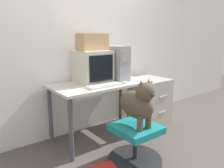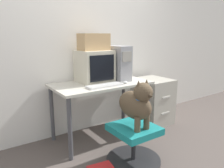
{
  "view_description": "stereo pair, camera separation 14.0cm",
  "coord_description": "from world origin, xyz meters",
  "px_view_note": "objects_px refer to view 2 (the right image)",
  "views": [
    {
      "loc": [
        -1.55,
        -1.94,
        1.37
      ],
      "look_at": [
        -0.03,
        0.04,
        0.8
      ],
      "focal_mm": 35.0,
      "sensor_mm": 36.0,
      "label": 1
    },
    {
      "loc": [
        -1.43,
        -2.02,
        1.37
      ],
      "look_at": [
        -0.03,
        0.04,
        0.8
      ],
      "focal_mm": 35.0,
      "sensor_mm": 36.0,
      "label": 2
    }
  ],
  "objects_px": {
    "office_chair": "(134,145)",
    "crt_monitor": "(94,66)",
    "keyboard": "(105,85)",
    "pc_tower": "(116,63)",
    "cardboard_box": "(94,42)",
    "filing_cabinet": "(153,101)",
    "dog": "(137,103)"
  },
  "relations": [
    {
      "from": "crt_monitor",
      "to": "keyboard",
      "type": "relative_size",
      "value": 0.91
    },
    {
      "from": "office_chair",
      "to": "dog",
      "type": "bearing_deg",
      "value": -90.0
    },
    {
      "from": "pc_tower",
      "to": "filing_cabinet",
      "type": "bearing_deg",
      "value": -6.78
    },
    {
      "from": "keyboard",
      "to": "cardboard_box",
      "type": "bearing_deg",
      "value": 83.38
    },
    {
      "from": "crt_monitor",
      "to": "cardboard_box",
      "type": "distance_m",
      "value": 0.31
    },
    {
      "from": "keyboard",
      "to": "dog",
      "type": "distance_m",
      "value": 0.54
    },
    {
      "from": "keyboard",
      "to": "cardboard_box",
      "type": "distance_m",
      "value": 0.6
    },
    {
      "from": "dog",
      "to": "filing_cabinet",
      "type": "distance_m",
      "value": 1.26
    },
    {
      "from": "pc_tower",
      "to": "dog",
      "type": "distance_m",
      "value": 0.92
    },
    {
      "from": "filing_cabinet",
      "to": "office_chair",
      "type": "bearing_deg",
      "value": -143.97
    },
    {
      "from": "keyboard",
      "to": "filing_cabinet",
      "type": "bearing_deg",
      "value": 11.1
    },
    {
      "from": "dog",
      "to": "filing_cabinet",
      "type": "relative_size",
      "value": 0.75
    },
    {
      "from": "cardboard_box",
      "to": "filing_cabinet",
      "type": "bearing_deg",
      "value": -6.97
    },
    {
      "from": "pc_tower",
      "to": "cardboard_box",
      "type": "bearing_deg",
      "value": 172.64
    },
    {
      "from": "dog",
      "to": "cardboard_box",
      "type": "distance_m",
      "value": 1.04
    },
    {
      "from": "cardboard_box",
      "to": "pc_tower",
      "type": "bearing_deg",
      "value": -7.36
    },
    {
      "from": "pc_tower",
      "to": "keyboard",
      "type": "bearing_deg",
      "value": -142.85
    },
    {
      "from": "crt_monitor",
      "to": "pc_tower",
      "type": "xyz_separation_m",
      "value": [
        0.33,
        -0.04,
        0.03
      ]
    },
    {
      "from": "office_chair",
      "to": "dog",
      "type": "distance_m",
      "value": 0.48
    },
    {
      "from": "crt_monitor",
      "to": "cardboard_box",
      "type": "xyz_separation_m",
      "value": [
        -0.0,
        0.0,
        0.31
      ]
    },
    {
      "from": "keyboard",
      "to": "pc_tower",
      "type": "bearing_deg",
      "value": 37.15
    },
    {
      "from": "office_chair",
      "to": "crt_monitor",
      "type": "bearing_deg",
      "value": 90.4
    },
    {
      "from": "office_chair",
      "to": "cardboard_box",
      "type": "bearing_deg",
      "value": 90.39
    },
    {
      "from": "office_chair",
      "to": "filing_cabinet",
      "type": "xyz_separation_m",
      "value": [
        0.97,
        0.7,
        0.14
      ]
    },
    {
      "from": "pc_tower",
      "to": "cardboard_box",
      "type": "xyz_separation_m",
      "value": [
        -0.33,
        0.04,
        0.28
      ]
    },
    {
      "from": "filing_cabinet",
      "to": "dog",
      "type": "bearing_deg",
      "value": -142.8
    },
    {
      "from": "crt_monitor",
      "to": "dog",
      "type": "distance_m",
      "value": 0.89
    },
    {
      "from": "office_chair",
      "to": "pc_tower",
      "type": "bearing_deg",
      "value": 67.67
    },
    {
      "from": "crt_monitor",
      "to": "keyboard",
      "type": "height_order",
      "value": "crt_monitor"
    },
    {
      "from": "office_chair",
      "to": "keyboard",
      "type": "bearing_deg",
      "value": 94.8
    },
    {
      "from": "pc_tower",
      "to": "office_chair",
      "type": "xyz_separation_m",
      "value": [
        -0.32,
        -0.78,
        -0.78
      ]
    },
    {
      "from": "filing_cabinet",
      "to": "cardboard_box",
      "type": "xyz_separation_m",
      "value": [
        -0.97,
        0.12,
        0.92
      ]
    }
  ]
}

